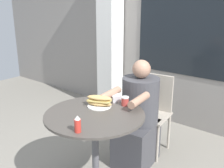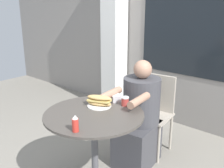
# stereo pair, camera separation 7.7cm
# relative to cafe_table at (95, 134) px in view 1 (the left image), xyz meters

# --- Properties ---
(storefront_wall) EXTENTS (8.00, 0.09, 2.80)m
(storefront_wall) POSITION_rel_cafe_table_xyz_m (0.00, 1.79, 0.84)
(storefront_wall) COLOR gray
(storefront_wall) RESTS_ON ground_plane
(lattice_pillar) EXTENTS (0.29, 0.29, 2.40)m
(lattice_pillar) POSITION_rel_cafe_table_xyz_m (-1.13, 1.58, 0.64)
(lattice_pillar) COLOR silver
(lattice_pillar) RESTS_ON ground_plane
(cafe_table) EXTENTS (0.84, 0.84, 0.76)m
(cafe_table) POSITION_rel_cafe_table_xyz_m (0.00, 0.00, 0.00)
(cafe_table) COLOR #47423D
(cafe_table) RESTS_ON ground_plane
(diner_chair) EXTENTS (0.42, 0.42, 0.87)m
(diner_chair) POSITION_rel_cafe_table_xyz_m (0.02, 0.97, -0.04)
(diner_chair) COLOR #ADA393
(diner_chair) RESTS_ON ground_plane
(seated_diner) EXTENTS (0.44, 0.70, 1.10)m
(seated_diner) POSITION_rel_cafe_table_xyz_m (0.03, 0.62, -0.09)
(seated_diner) COLOR #424247
(seated_diner) RESTS_ON ground_plane
(sandwich_on_plate) EXTENTS (0.24, 0.21, 0.10)m
(sandwich_on_plate) POSITION_rel_cafe_table_xyz_m (-0.07, 0.14, 0.24)
(sandwich_on_plate) COLOR white
(sandwich_on_plate) RESTS_ON cafe_table
(drink_cup) EXTENTS (0.07, 0.07, 0.08)m
(drink_cup) POSITION_rel_cafe_table_xyz_m (0.09, 0.30, 0.24)
(drink_cup) COLOR #B73D38
(drink_cup) RESTS_ON cafe_table
(napkin_box) EXTENTS (0.12, 0.12, 0.06)m
(napkin_box) POSITION_rel_cafe_table_xyz_m (-0.04, 0.33, 0.22)
(napkin_box) COLOR silver
(napkin_box) RESTS_ON cafe_table
(condiment_bottle) EXTENTS (0.05, 0.05, 0.13)m
(condiment_bottle) POSITION_rel_cafe_table_xyz_m (0.13, -0.32, 0.26)
(condiment_bottle) COLOR red
(condiment_bottle) RESTS_ON cafe_table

